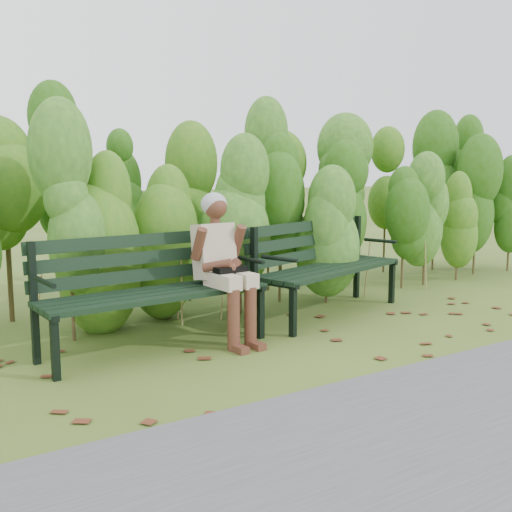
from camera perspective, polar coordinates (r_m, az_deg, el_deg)
ground at (r=5.15m, az=2.12°, el=-8.75°), size 80.00×80.00×0.00m
footpath at (r=3.68m, az=22.85°, el=-16.43°), size 60.00×2.50×0.01m
hedge_band at (r=6.55m, az=-7.16°, el=5.98°), size 11.04×1.67×2.42m
leaf_litter at (r=4.98m, az=1.19°, el=-9.31°), size 5.92×2.28×0.01m
bench_left at (r=5.11m, az=-10.09°, el=-2.46°), size 1.97×0.76×0.96m
bench_right at (r=6.31m, az=6.25°, el=-0.33°), size 2.04×1.16×0.97m
seated_woman at (r=5.22m, az=-3.21°, el=-0.10°), size 0.51×0.74×1.31m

